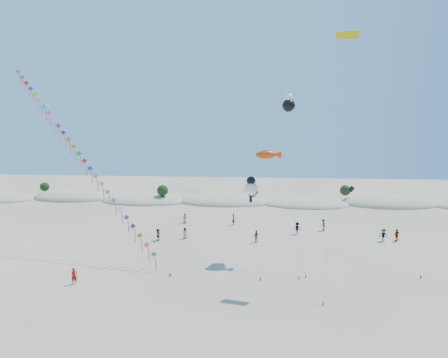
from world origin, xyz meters
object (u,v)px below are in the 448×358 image
parafoil_kite (347,40)px  flyer_foreground (74,276)px  fish_kite (269,155)px  kite_train (77,152)px

parafoil_kite → flyer_foreground: parafoil_kite is taller
fish_kite → flyer_foreground: 24.11m
kite_train → fish_kite: bearing=-3.0°
kite_train → flyer_foreground: size_ratio=15.89×
kite_train → parafoil_kite: 33.49m
parafoil_kite → fish_kite: bearing=162.1°
kite_train → fish_kite: (23.44, -1.21, -0.15)m
fish_kite → parafoil_kite: (7.66, -2.47, 12.01)m
kite_train → fish_kite: kite_train is taller
kite_train → parafoil_kite: size_ratio=1.03×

